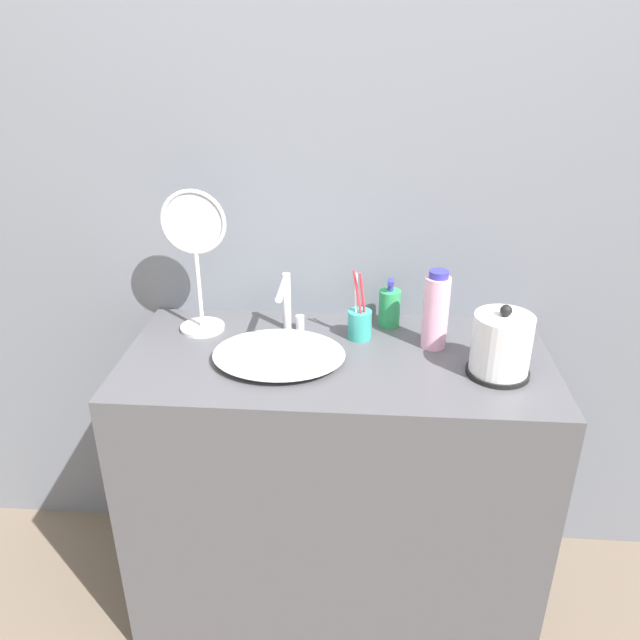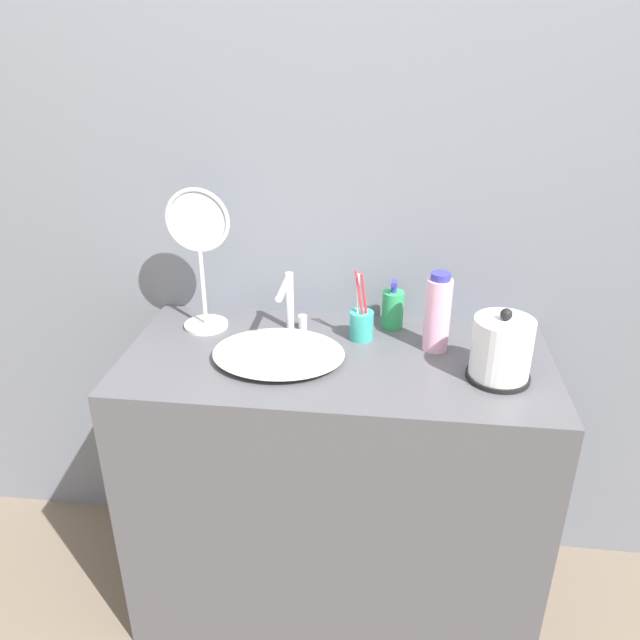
{
  "view_description": "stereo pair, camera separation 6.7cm",
  "coord_description": "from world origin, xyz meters",
  "px_view_note": "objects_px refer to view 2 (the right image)",
  "views": [
    {
      "loc": [
        0.06,
        -1.14,
        1.59
      ],
      "look_at": [
        -0.04,
        0.26,
        0.92
      ],
      "focal_mm": 35.0,
      "sensor_mm": 36.0,
      "label": 1
    },
    {
      "loc": [
        0.13,
        -1.13,
        1.59
      ],
      "look_at": [
        -0.04,
        0.26,
        0.92
      ],
      "focal_mm": 35.0,
      "sensor_mm": 36.0,
      "label": 2
    }
  ],
  "objects_px": {
    "faucet": "(290,300)",
    "vanity_mirror": "(200,250)",
    "lotion_bottle": "(393,309)",
    "shampoo_bottle": "(438,313)",
    "toothbrush_cup": "(361,324)",
    "electric_kettle": "(501,352)"
  },
  "relations": [
    {
      "from": "faucet",
      "to": "vanity_mirror",
      "type": "bearing_deg",
      "value": 178.68
    },
    {
      "from": "lotion_bottle",
      "to": "shampoo_bottle",
      "type": "distance_m",
      "value": 0.17
    },
    {
      "from": "toothbrush_cup",
      "to": "faucet",
      "type": "bearing_deg",
      "value": 175.47
    },
    {
      "from": "electric_kettle",
      "to": "lotion_bottle",
      "type": "xyz_separation_m",
      "value": [
        -0.26,
        0.25,
        -0.02
      ]
    },
    {
      "from": "shampoo_bottle",
      "to": "vanity_mirror",
      "type": "distance_m",
      "value": 0.64
    },
    {
      "from": "electric_kettle",
      "to": "toothbrush_cup",
      "type": "relative_size",
      "value": 0.93
    },
    {
      "from": "electric_kettle",
      "to": "vanity_mirror",
      "type": "height_order",
      "value": "vanity_mirror"
    },
    {
      "from": "shampoo_bottle",
      "to": "faucet",
      "type": "bearing_deg",
      "value": 172.78
    },
    {
      "from": "electric_kettle",
      "to": "vanity_mirror",
      "type": "relative_size",
      "value": 0.47
    },
    {
      "from": "faucet",
      "to": "electric_kettle",
      "type": "bearing_deg",
      "value": -19.09
    },
    {
      "from": "electric_kettle",
      "to": "shampoo_bottle",
      "type": "distance_m",
      "value": 0.2
    },
    {
      "from": "faucet",
      "to": "vanity_mirror",
      "type": "relative_size",
      "value": 0.43
    },
    {
      "from": "vanity_mirror",
      "to": "faucet",
      "type": "bearing_deg",
      "value": -1.32
    },
    {
      "from": "lotion_bottle",
      "to": "faucet",
      "type": "bearing_deg",
      "value": -166.29
    },
    {
      "from": "lotion_bottle",
      "to": "shampoo_bottle",
      "type": "height_order",
      "value": "shampoo_bottle"
    },
    {
      "from": "shampoo_bottle",
      "to": "vanity_mirror",
      "type": "relative_size",
      "value": 0.54
    },
    {
      "from": "toothbrush_cup",
      "to": "vanity_mirror",
      "type": "xyz_separation_m",
      "value": [
        -0.44,
        0.02,
        0.18
      ]
    },
    {
      "from": "faucet",
      "to": "toothbrush_cup",
      "type": "height_order",
      "value": "toothbrush_cup"
    },
    {
      "from": "shampoo_bottle",
      "to": "vanity_mirror",
      "type": "bearing_deg",
      "value": 175.02
    },
    {
      "from": "lotion_bottle",
      "to": "shampoo_bottle",
      "type": "relative_size",
      "value": 0.67
    },
    {
      "from": "lotion_bottle",
      "to": "electric_kettle",
      "type": "bearing_deg",
      "value": -44.48
    },
    {
      "from": "electric_kettle",
      "to": "lotion_bottle",
      "type": "distance_m",
      "value": 0.36
    }
  ]
}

